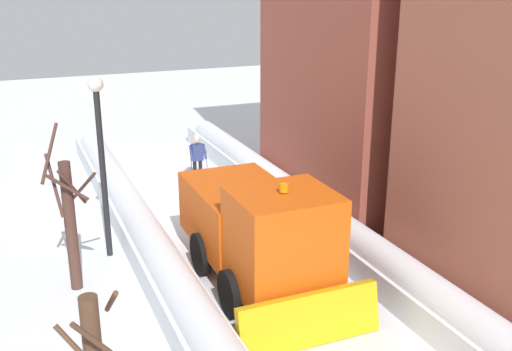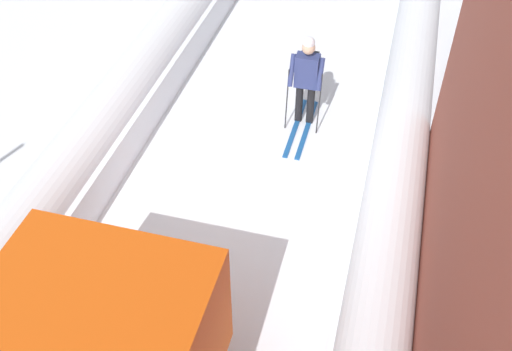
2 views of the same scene
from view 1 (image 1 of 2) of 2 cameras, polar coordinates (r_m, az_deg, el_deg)
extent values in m
cube|color=white|center=(13.35, 19.41, -14.21)|extent=(1.10, 36.00, 0.71)
cylinder|color=white|center=(13.17, 19.58, -12.91)|extent=(0.90, 34.20, 0.90)
cube|color=brown|center=(20.87, 16.18, 15.85)|extent=(8.88, 6.93, 13.26)
cube|color=#DB510F|center=(15.72, -1.64, -3.70)|extent=(2.30, 3.40, 1.60)
cube|color=#DB510F|center=(13.30, 2.59, -6.35)|extent=(2.20, 2.00, 2.30)
cube|color=black|center=(12.31, 4.54, -5.93)|extent=(1.85, 0.06, 1.01)
cube|color=gold|center=(12.81, 5.16, -13.56)|extent=(3.20, 0.46, 1.13)
cylinder|color=orange|center=(12.82, 2.67, -1.19)|extent=(0.20, 0.20, 0.18)
cylinder|color=black|center=(14.55, 6.17, -9.42)|extent=(0.25, 1.10, 1.10)
cylinder|color=black|center=(13.70, -2.47, -11.21)|extent=(0.25, 1.10, 1.10)
cylinder|color=black|center=(16.30, 2.44, -6.12)|extent=(0.25, 1.10, 1.10)
cylinder|color=black|center=(15.55, -5.33, -7.47)|extent=(0.25, 1.10, 1.10)
cylinder|color=black|center=(22.53, -5.33, 0.50)|extent=(0.14, 0.14, 0.82)
cylinder|color=black|center=(22.47, -5.86, 0.44)|extent=(0.14, 0.14, 0.82)
cube|color=navy|center=(22.29, -5.65, 2.23)|extent=(0.42, 0.26, 0.62)
cube|color=#262D38|center=(22.48, -5.82, 2.44)|extent=(0.32, 0.16, 0.44)
sphere|color=tan|center=(22.17, -5.69, 3.40)|extent=(0.24, 0.24, 0.24)
sphere|color=silver|center=(22.14, -5.70, 3.65)|extent=(0.22, 0.22, 0.22)
cylinder|color=navy|center=(22.27, -4.94, 2.32)|extent=(0.09, 0.33, 0.56)
cylinder|color=navy|center=(22.12, -6.22, 2.17)|extent=(0.09, 0.33, 0.56)
cube|color=#194C8C|center=(22.43, -5.10, -0.64)|extent=(0.09, 1.80, 0.03)
cube|color=#194C8C|center=(22.37, -5.64, -0.71)|extent=(0.09, 1.80, 0.03)
cylinder|color=#262628|center=(22.33, -4.71, 0.87)|extent=(0.02, 0.19, 1.19)
cylinder|color=#262628|center=(22.16, -6.18, 0.68)|extent=(0.02, 0.19, 1.19)
cylinder|color=black|center=(18.05, 7.26, 0.54)|extent=(0.12, 0.12, 3.63)
cube|color=black|center=(17.37, 7.80, 7.53)|extent=(0.28, 0.24, 0.90)
sphere|color=red|center=(17.21, 8.06, 8.37)|extent=(0.18, 0.18, 0.18)
sphere|color=gold|center=(17.26, 8.02, 7.45)|extent=(0.18, 0.18, 0.18)
sphere|color=green|center=(17.32, 7.97, 6.54)|extent=(0.18, 0.18, 0.18)
cylinder|color=black|center=(16.32, -14.39, -0.12)|extent=(0.16, 0.16, 4.57)
sphere|color=silver|center=(15.73, -15.11, 8.42)|extent=(0.40, 0.40, 0.40)
cylinder|color=#4A2F27|center=(15.00, -17.30, -4.73)|extent=(0.28, 0.28, 3.27)
cylinder|color=#4A2F27|center=(14.33, -17.57, -1.12)|extent=(0.92, 0.09, 0.77)
cylinder|color=#4A2F27|center=(14.58, -19.16, 2.03)|extent=(0.59, 0.90, 1.25)
cylinder|color=#4A2F27|center=(15.02, -16.60, -1.50)|extent=(0.82, 0.95, 1.20)
cylinder|color=#4A2F27|center=(14.53, -18.73, -0.90)|extent=(0.27, 0.84, 1.37)
cylinder|color=#4A2F27|center=(14.44, -17.18, -1.05)|extent=(0.64, 0.40, 1.01)
cylinder|color=#503624|center=(9.08, -13.68, -11.64)|extent=(0.10, 0.97, 0.82)
cylinder|color=#503624|center=(9.08, -14.26, -15.73)|extent=(0.91, 0.49, 1.31)
camera|label=2|loc=(13.79, 11.59, 16.70)|focal=41.84mm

